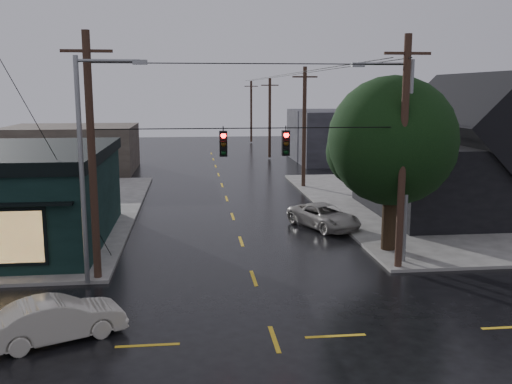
{
  "coord_description": "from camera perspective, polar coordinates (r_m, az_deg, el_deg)",
  "views": [
    {
      "loc": [
        -2.53,
        -16.91,
        7.87
      ],
      "look_at": [
        0.12,
        6.18,
        3.68
      ],
      "focal_mm": 40.0,
      "sensor_mm": 36.0,
      "label": 1
    }
  ],
  "objects": [
    {
      "name": "ground_plane",
      "position": [
        18.82,
        1.84,
        -14.5
      ],
      "size": [
        160.0,
        160.0,
        0.0
      ],
      "primitive_type": "plane",
      "color": "black"
    },
    {
      "name": "ne_building",
      "position": [
        38.33,
        20.77,
        4.47
      ],
      "size": [
        12.6,
        11.6,
        8.75
      ],
      "color": "black",
      "rests_on": "ground"
    },
    {
      "name": "corner_tree",
      "position": [
        27.92,
        13.49,
        4.95
      ],
      "size": [
        6.16,
        6.16,
        8.4
      ],
      "color": "black",
      "rests_on": "ground"
    },
    {
      "name": "utility_pole_nw",
      "position": [
        25.02,
        -15.5,
        -8.5
      ],
      "size": [
        2.0,
        0.32,
        10.15
      ],
      "primitive_type": null,
      "color": "black",
      "rests_on": "ground"
    },
    {
      "name": "utility_pole_ne",
      "position": [
        26.3,
        13.99,
        -7.51
      ],
      "size": [
        2.0,
        0.32,
        10.15
      ],
      "primitive_type": null,
      "color": "black",
      "rests_on": "ground"
    },
    {
      "name": "utility_pole_far_a",
      "position": [
        46.48,
        4.75,
        0.43
      ],
      "size": [
        2.0,
        0.32,
        9.65
      ],
      "primitive_type": null,
      "color": "black",
      "rests_on": "ground"
    },
    {
      "name": "utility_pole_far_b",
      "position": [
        66.01,
        1.36,
        3.36
      ],
      "size": [
        2.0,
        0.32,
        9.15
      ],
      "primitive_type": null,
      "color": "black",
      "rests_on": "ground"
    },
    {
      "name": "utility_pole_far_c",
      "position": [
        85.75,
        -0.48,
        4.94
      ],
      "size": [
        2.0,
        0.32,
        9.15
      ],
      "primitive_type": null,
      "color": "black",
      "rests_on": "ground"
    },
    {
      "name": "span_signal_assembly",
      "position": [
        23.66,
        -0.15,
        4.95
      ],
      "size": [
        13.0,
        0.48,
        1.23
      ],
      "color": "black",
      "rests_on": "ground"
    },
    {
      "name": "streetlight_nw",
      "position": [
        24.41,
        -16.46,
        -9.02
      ],
      "size": [
        5.4,
        0.3,
        9.15
      ],
      "primitive_type": null,
      "color": "gray",
      "rests_on": "ground"
    },
    {
      "name": "streetlight_ne",
      "position": [
        27.1,
        14.47,
        -7.0
      ],
      "size": [
        5.4,
        0.3,
        9.15
      ],
      "primitive_type": null,
      "color": "gray",
      "rests_on": "ground"
    },
    {
      "name": "bg_building_west",
      "position": [
        58.33,
        -17.9,
        4.14
      ],
      "size": [
        12.0,
        10.0,
        4.4
      ],
      "primitive_type": "cube",
      "color": "#393029",
      "rests_on": "ground"
    },
    {
      "name": "bg_building_east",
      "position": [
        64.83,
        10.13,
        5.57
      ],
      "size": [
        14.0,
        12.0,
        5.6
      ],
      "primitive_type": "cube",
      "color": "#28282D",
      "rests_on": "ground"
    },
    {
      "name": "sedan_cream",
      "position": [
        19.56,
        -19.24,
        -11.92
      ],
      "size": [
        4.41,
        3.08,
        1.38
      ],
      "primitive_type": "imported",
      "rotation": [
        0.0,
        0.0,
        2.0
      ],
      "color": "#BAB5A3",
      "rests_on": "ground"
    },
    {
      "name": "suv_silver",
      "position": [
        33.07,
        6.82,
        -2.42
      ],
      "size": [
        4.06,
        5.38,
        1.36
      ],
      "primitive_type": "imported",
      "rotation": [
        0.0,
        0.0,
        0.42
      ],
      "color": "#A19C95",
      "rests_on": "ground"
    }
  ]
}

